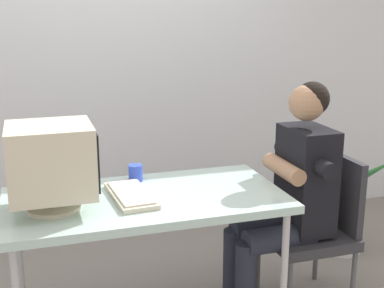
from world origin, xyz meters
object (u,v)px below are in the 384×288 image
(keyboard, at_px, (131,195))
(potted_plant, at_px, (344,207))
(desk_mug, at_px, (135,173))
(office_chair, at_px, (317,223))
(crt_monitor, at_px, (52,161))
(person_seated, at_px, (289,191))
(desk, at_px, (146,206))

(keyboard, xyz_separation_m, potted_plant, (1.59, 0.52, -0.45))
(keyboard, relative_size, desk_mug, 4.67)
(potted_plant, bearing_deg, keyboard, -161.91)
(office_chair, bearing_deg, crt_monitor, -177.40)
(desk_mug, bearing_deg, person_seated, -15.85)
(potted_plant, height_order, desk_mug, desk_mug)
(crt_monitor, height_order, office_chair, crt_monitor)
(crt_monitor, relative_size, person_seated, 0.31)
(person_seated, height_order, desk_mug, person_seated)
(keyboard, bearing_deg, potted_plant, 18.09)
(office_chair, bearing_deg, potted_plant, 43.84)
(potted_plant, xyz_separation_m, desk_mug, (-1.52, -0.27, 0.48))
(desk, relative_size, person_seated, 1.07)
(person_seated, relative_size, desk_mug, 14.18)
(desk_mug, bearing_deg, crt_monitor, -146.09)
(desk, bearing_deg, office_chair, 1.14)
(potted_plant, bearing_deg, office_chair, -136.16)
(keyboard, height_order, desk_mug, desk_mug)
(crt_monitor, height_order, keyboard, crt_monitor)
(keyboard, bearing_deg, crt_monitor, -173.13)
(keyboard, xyz_separation_m, person_seated, (0.88, 0.02, -0.08))
(keyboard, distance_m, person_seated, 0.89)
(desk, distance_m, crt_monitor, 0.53)
(office_chair, distance_m, person_seated, 0.28)
(office_chair, xyz_separation_m, desk_mug, (-1.00, 0.23, 0.33))
(desk, relative_size, desk_mug, 15.14)
(desk, height_order, person_seated, person_seated)
(crt_monitor, height_order, potted_plant, crt_monitor)
(person_seated, distance_m, potted_plant, 0.94)
(keyboard, distance_m, desk_mug, 0.26)
(keyboard, height_order, potted_plant, keyboard)
(keyboard, xyz_separation_m, office_chair, (1.07, 0.02, -0.30))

